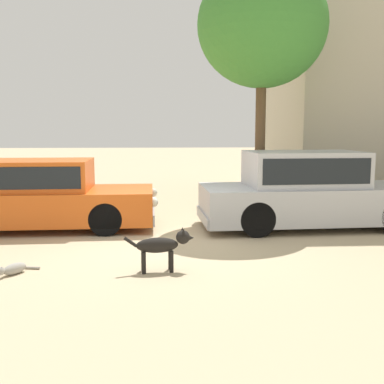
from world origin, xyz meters
name	(u,v)px	position (x,y,z in m)	size (l,w,h in m)	color
ground_plane	(167,244)	(0.00, 0.00, 0.00)	(80.00, 80.00, 0.00)	tan
parked_sedan_nearest	(41,195)	(-2.56, 1.42, 0.70)	(4.69, 1.83, 1.41)	#D15619
parked_sedan_second	(310,190)	(2.95, 1.25, 0.78)	(4.82, 1.94, 1.57)	#B2B5BA
stray_dog_spotted	(163,245)	(-0.06, -1.61, 0.39)	(1.01, 0.27, 0.63)	black
stray_cat	(13,269)	(-2.17, -1.66, 0.08)	(0.49, 0.50, 0.17)	gray
acacia_tree_left	(262,26)	(2.06, 2.10, 4.19)	(2.78, 2.50, 5.53)	brown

